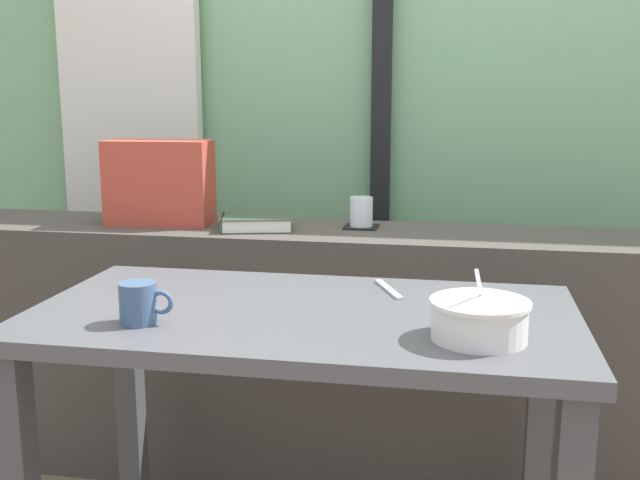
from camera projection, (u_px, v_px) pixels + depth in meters
outdoor_backdrop at (384, 35)px, 2.78m from camera, size 4.80×0.08×2.80m
curtain_left_panel at (129, 76)px, 2.88m from camera, size 0.56×0.06×2.50m
window_divider_post at (383, 62)px, 2.73m from camera, size 0.07×0.05×2.60m
dark_console_ledge at (356, 356)px, 2.30m from camera, size 2.80×0.37×0.79m
breakfast_table at (303, 363)px, 1.63m from camera, size 1.17×0.62×0.73m
coaster_square at (361, 227)px, 2.27m from camera, size 0.10×0.10×0.00m
juice_glass at (361, 212)px, 2.26m from camera, size 0.07×0.07×0.09m
closed_book at (256, 222)px, 2.24m from camera, size 0.24×0.20×0.04m
throw_pillow at (159, 183)px, 2.31m from camera, size 0.33×0.15×0.26m
soup_bowl at (479, 320)px, 1.41m from camera, size 0.19×0.19×0.15m
fork_utensil at (389, 289)px, 1.76m from camera, size 0.08×0.16×0.01m
ceramic_mug at (139, 303)px, 1.51m from camera, size 0.11×0.08×0.08m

